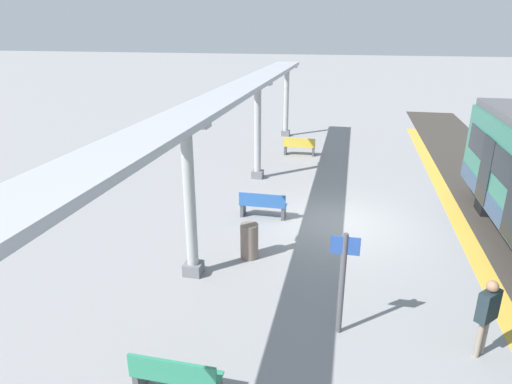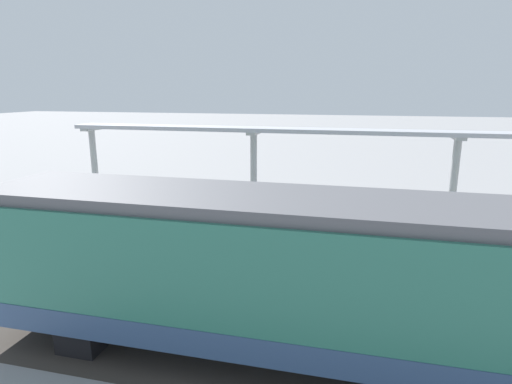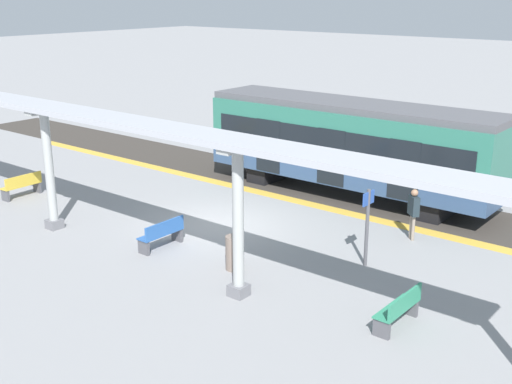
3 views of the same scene
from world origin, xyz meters
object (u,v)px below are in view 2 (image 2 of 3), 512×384
object	(u,v)px
platform_info_sign	(186,213)
canopy_pillar_fourth	(95,169)
train_near_carriage	(251,273)
canopy_pillar_third	(254,177)
bench_far_end	(160,212)
passenger_waiting_near_edge	(147,247)
trash_bin	(275,221)
canopy_pillar_second	(453,187)
bench_mid_platform	(343,225)

from	to	relation	value
platform_info_sign	canopy_pillar_fourth	bearing A→B (deg)	58.78
train_near_carriage	canopy_pillar_third	xyz separation A→B (m)	(9.01, 2.23, 0.12)
bench_far_end	passenger_waiting_near_edge	size ratio (longest dim) A/B	0.94
canopy_pillar_fourth	trash_bin	distance (m)	8.88
canopy_pillar_second	bench_far_end	distance (m)	11.71
bench_far_end	trash_bin	world-z (taller)	trash_bin
bench_mid_platform	passenger_waiting_near_edge	bearing A→B (deg)	133.94
platform_info_sign	canopy_pillar_third	bearing A→B (deg)	-22.66
trash_bin	passenger_waiting_near_edge	distance (m)	5.82
train_near_carriage	trash_bin	size ratio (longest dim) A/B	11.67
bench_far_end	passenger_waiting_near_edge	bearing A→B (deg)	-157.14
canopy_pillar_fourth	bench_far_end	xyz separation A→B (m)	(-1.07, -3.70, -1.51)
canopy_pillar_fourth	passenger_waiting_near_edge	world-z (taller)	canopy_pillar_fourth
canopy_pillar_second	trash_bin	bearing A→B (deg)	100.08
canopy_pillar_third	platform_info_sign	xyz separation A→B (m)	(-3.64, 1.52, -0.62)
bench_mid_platform	passenger_waiting_near_edge	distance (m)	7.58
platform_info_sign	passenger_waiting_near_edge	distance (m)	2.63
canopy_pillar_second	platform_info_sign	bearing A→B (deg)	111.52
platform_info_sign	bench_mid_platform	bearing A→B (deg)	-63.56
train_near_carriage	canopy_pillar_third	bearing A→B (deg)	13.88
train_near_carriage	bench_far_end	world-z (taller)	train_near_carriage
canopy_pillar_second	canopy_pillar_third	world-z (taller)	same
platform_info_sign	train_near_carriage	bearing A→B (deg)	-145.06
canopy_pillar_third	canopy_pillar_fourth	bearing A→B (deg)	90.00
train_near_carriage	canopy_pillar_second	distance (m)	10.55
canopy_pillar_third	passenger_waiting_near_edge	bearing A→B (deg)	165.16
platform_info_sign	passenger_waiting_near_edge	xyz separation A→B (m)	(-2.61, 0.13, -0.33)
canopy_pillar_fourth	passenger_waiting_near_edge	xyz separation A→B (m)	(-6.25, -5.88, -0.95)
canopy_pillar_fourth	bench_mid_platform	bearing A→B (deg)	-95.07
canopy_pillar_second	bench_far_end	world-z (taller)	canopy_pillar_second
canopy_pillar_fourth	platform_info_sign	xyz separation A→B (m)	(-3.64, -6.01, -0.62)
platform_info_sign	passenger_waiting_near_edge	world-z (taller)	platform_info_sign
trash_bin	platform_info_sign	bearing A→B (deg)	132.91
canopy_pillar_fourth	bench_far_end	bearing A→B (deg)	-106.19
canopy_pillar_third	bench_mid_platform	xyz separation A→B (m)	(-1.00, -3.79, -1.51)
canopy_pillar_second	passenger_waiting_near_edge	xyz separation A→B (m)	(-6.25, 9.38, -0.95)
canopy_pillar_third	bench_mid_platform	world-z (taller)	canopy_pillar_third
canopy_pillar_second	canopy_pillar_third	xyz separation A→B (m)	(0.00, 7.72, 0.00)
bench_far_end	canopy_pillar_third	bearing A→B (deg)	-74.38
platform_info_sign	bench_far_end	bearing A→B (deg)	42.03
train_near_carriage	bench_mid_platform	world-z (taller)	train_near_carriage
trash_bin	platform_info_sign	world-z (taller)	platform_info_sign
bench_far_end	platform_info_sign	bearing A→B (deg)	-137.97
train_near_carriage	platform_info_sign	size ratio (longest dim) A/B	5.08
canopy_pillar_fourth	bench_mid_platform	world-z (taller)	canopy_pillar_fourth
platform_info_sign	passenger_waiting_near_edge	size ratio (longest dim) A/B	1.37
canopy_pillar_third	platform_info_sign	distance (m)	4.00
platform_info_sign	passenger_waiting_near_edge	bearing A→B (deg)	177.05
bench_far_end	bench_mid_platform	bearing A→B (deg)	-89.48
train_near_carriage	bench_mid_platform	distance (m)	8.27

